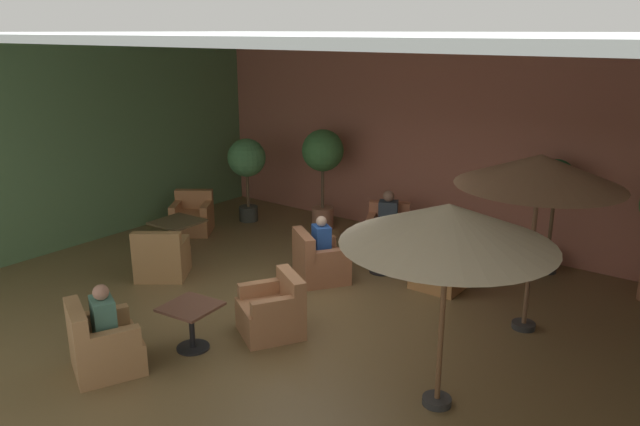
# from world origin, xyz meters

# --- Properties ---
(ground_plane) EXTENTS (10.46, 8.27, 0.02)m
(ground_plane) POSITION_xyz_m (0.00, 0.00, -0.01)
(ground_plane) COLOR brown
(wall_back_brick) EXTENTS (10.46, 0.08, 3.83)m
(wall_back_brick) POSITION_xyz_m (0.00, 4.09, 1.92)
(wall_back_brick) COLOR #AA624E
(wall_back_brick) RESTS_ON ground_plane
(wall_left_accent) EXTENTS (0.08, 8.27, 3.83)m
(wall_left_accent) POSITION_xyz_m (-5.19, 0.00, 1.92)
(wall_left_accent) COLOR #567D4E
(wall_left_accent) RESTS_ON ground_plane
(ceiling_slab) EXTENTS (10.46, 8.27, 0.06)m
(ceiling_slab) POSITION_xyz_m (0.00, 0.00, 3.86)
(ceiling_slab) COLOR silver
(ceiling_slab) RESTS_ON wall_back_brick
(cafe_table_front_left) EXTENTS (0.61, 0.61, 0.60)m
(cafe_table_front_left) POSITION_xyz_m (0.17, 1.91, 0.43)
(cafe_table_front_left) COLOR black
(cafe_table_front_left) RESTS_ON ground_plane
(armchair_front_left_north) EXTENTS (1.09, 1.08, 0.83)m
(armchair_front_left_north) POSITION_xyz_m (-0.47, 1.01, 0.31)
(armchair_front_left_north) COLOR #AD6C49
(armchair_front_left_north) RESTS_ON ground_plane
(armchair_front_left_east) EXTENTS (0.76, 0.71, 0.87)m
(armchair_front_left_east) POSITION_xyz_m (1.28, 1.91, 0.32)
(armchair_front_left_east) COLOR #B27742
(armchair_front_left_east) RESTS_ON ground_plane
(armchair_front_left_south) EXTENTS (1.00, 1.00, 0.85)m
(armchair_front_left_south) POSITION_xyz_m (-0.31, 2.90, 0.32)
(armchair_front_left_south) COLOR #B76845
(armchair_front_left_south) RESTS_ON ground_plane
(cafe_table_front_right) EXTENTS (0.70, 0.70, 0.60)m
(cafe_table_front_right) POSITION_xyz_m (-0.40, -1.76, 0.43)
(cafe_table_front_right) COLOR black
(cafe_table_front_right) RESTS_ON ground_plane
(armchair_front_right_north) EXTENTS (1.02, 1.02, 0.88)m
(armchair_front_right_north) POSITION_xyz_m (-0.85, -2.76, 0.32)
(armchair_front_right_north) COLOR #A67549
(armchair_front_right_north) RESTS_ON ground_plane
(armchair_front_right_east) EXTENTS (1.04, 1.05, 0.82)m
(armchair_front_right_east) POSITION_xyz_m (0.15, -0.83, 0.31)
(armchair_front_right_east) COLOR #A86F48
(armchair_front_right_east) RESTS_ON ground_plane
(cafe_table_mid_center) EXTENTS (0.81, 0.81, 0.60)m
(cafe_table_mid_center) POSITION_xyz_m (-3.31, 0.50, 0.46)
(cafe_table_mid_center) COLOR black
(cafe_table_mid_center) RESTS_ON ground_plane
(armchair_mid_center_north) EXTENTS (1.07, 1.07, 0.81)m
(armchair_mid_center_north) POSITION_xyz_m (-4.00, 1.45, 0.30)
(armchair_mid_center_north) COLOR #B07043
(armchair_mid_center_north) RESTS_ON ground_plane
(armchair_mid_center_east) EXTENTS (1.07, 1.07, 0.85)m
(armchair_mid_center_east) POSITION_xyz_m (-2.60, -0.45, 0.31)
(armchair_mid_center_east) COLOR #A67847
(armchair_mid_center_east) RESTS_ON ground_plane
(patio_umbrella_tall_red) EXTENTS (2.13, 2.13, 2.42)m
(patio_umbrella_tall_red) POSITION_xyz_m (2.80, 1.35, 2.20)
(patio_umbrella_tall_red) COLOR #2D2D2D
(patio_umbrella_tall_red) RESTS_ON ground_plane
(patio_umbrella_center_beige) EXTENTS (2.19, 2.19, 2.28)m
(patio_umbrella_center_beige) POSITION_xyz_m (2.65, -0.99, 2.06)
(patio_umbrella_center_beige) COLOR #2D2D2D
(patio_umbrella_center_beige) RESTS_ON ground_plane
(potted_tree_mid_left) EXTENTS (0.56, 0.56, 1.93)m
(potted_tree_mid_left) POSITION_xyz_m (2.39, 3.60, 1.36)
(potted_tree_mid_left) COLOR #363637
(potted_tree_mid_left) RESTS_ON ground_plane
(potted_tree_mid_right) EXTENTS (0.84, 0.84, 2.05)m
(potted_tree_mid_right) POSITION_xyz_m (-2.03, 3.20, 1.45)
(potted_tree_mid_right) COLOR #A1684E
(potted_tree_mid_right) RESTS_ON ground_plane
(potted_tree_right_corner) EXTENTS (0.80, 0.80, 1.77)m
(potted_tree_right_corner) POSITION_xyz_m (-3.63, 2.69, 1.26)
(potted_tree_right_corner) COLOR #353832
(potted_tree_right_corner) RESTS_ON ground_plane
(patron_blue_shirt) EXTENTS (0.42, 0.38, 0.70)m
(patron_blue_shirt) POSITION_xyz_m (-0.29, 2.87, 0.76)
(patron_blue_shirt) COLOR #2F3841
(patron_blue_shirt) RESTS_ON ground_plane
(patron_by_window) EXTENTS (0.41, 0.39, 0.66)m
(patron_by_window) POSITION_xyz_m (-0.44, 1.04, 0.71)
(patron_by_window) COLOR #2750A5
(patron_by_window) RESTS_ON ground_plane
(patron_with_friend) EXTENTS (0.45, 0.38, 0.69)m
(patron_with_friend) POSITION_xyz_m (-0.83, -2.71, 0.70)
(patron_with_friend) COLOR #467360
(patron_with_friend) RESTS_ON ground_plane
(iced_drink_cup) EXTENTS (0.08, 0.08, 0.11)m
(iced_drink_cup) POSITION_xyz_m (0.14, 1.93, 0.66)
(iced_drink_cup) COLOR white
(iced_drink_cup) RESTS_ON cafe_table_front_left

